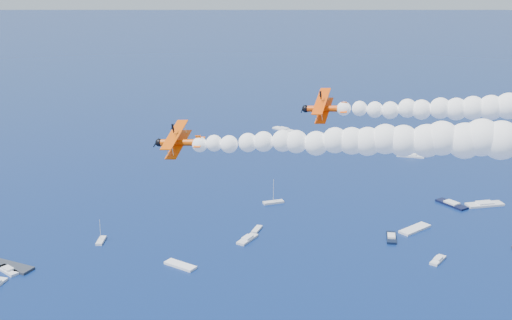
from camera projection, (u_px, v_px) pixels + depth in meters
The scene contains 5 objects.
biplane_lead at pixel (326, 109), 112.85m from camera, with size 7.92×8.89×5.35m, color #EB4504, non-canonical shape.
biplane_trail at pixel (180, 143), 103.13m from camera, with size 7.81×8.76×5.28m, color #E84E04, non-canonical shape.
smoke_trail_lead at pixel (482, 107), 105.42m from camera, with size 48.57×15.14×9.19m, color white, non-canonical shape.
smoke_trail_trail at pixel (342, 142), 96.83m from camera, with size 48.05×17.24×9.19m, color white, non-canonical shape.
spectator_boats at pixel (389, 237), 201.83m from camera, with size 209.63×185.71×0.70m.
Camera 1 is at (53.09, -74.92, 82.98)m, focal length 46.60 mm.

